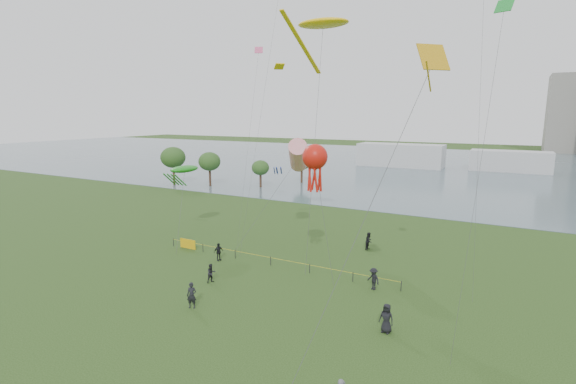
% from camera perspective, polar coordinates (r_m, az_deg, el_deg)
% --- Properties ---
extents(ground_plane, '(400.00, 400.00, 0.00)m').
position_cam_1_polar(ground_plane, '(26.41, -11.18, -21.03)').
color(ground_plane, '#1D3711').
extents(lake, '(400.00, 120.00, 0.08)m').
position_cam_1_polar(lake, '(118.79, 21.26, 3.21)').
color(lake, slate).
rests_on(lake, ground_plane).
extents(building_low, '(16.00, 18.00, 28.00)m').
position_cam_1_polar(building_low, '(185.88, 34.34, 8.84)').
color(building_low, gray).
rests_on(building_low, ground_plane).
extents(pavilion_left, '(22.00, 8.00, 6.00)m').
position_cam_1_polar(pavilion_left, '(115.72, 15.12, 4.88)').
color(pavilion_left, silver).
rests_on(pavilion_left, ground_plane).
extents(pavilion_right, '(18.00, 7.00, 5.00)m').
position_cam_1_polar(pavilion_right, '(115.62, 28.10, 3.74)').
color(pavilion_right, silver).
rests_on(pavilion_right, ground_plane).
extents(trees, '(25.13, 18.83, 7.52)m').
position_cam_1_polar(trees, '(82.55, -9.25, 4.23)').
color(trees, '#382519').
rests_on(trees, ground_plane).
extents(fence, '(24.07, 0.07, 1.05)m').
position_cam_1_polar(fence, '(42.30, -9.59, -7.76)').
color(fence, black).
rests_on(fence, ground_plane).
extents(spectator_a, '(0.87, 0.95, 1.60)m').
position_cam_1_polar(spectator_a, '(35.73, -10.44, -10.87)').
color(spectator_a, black).
rests_on(spectator_a, ground_plane).
extents(spectator_b, '(1.34, 1.13, 1.80)m').
position_cam_1_polar(spectator_b, '(34.46, 11.61, -11.56)').
color(spectator_b, black).
rests_on(spectator_b, ground_plane).
extents(spectator_c, '(0.74, 1.09, 1.72)m').
position_cam_1_polar(spectator_c, '(40.64, -9.48, -8.07)').
color(spectator_c, black).
rests_on(spectator_c, ground_plane).
extents(spectator_d, '(1.01, 0.73, 1.92)m').
position_cam_1_polar(spectator_d, '(28.45, 13.32, -16.45)').
color(spectator_d, black).
rests_on(spectator_d, ground_plane).
extents(spectator_f, '(0.82, 0.69, 1.91)m').
position_cam_1_polar(spectator_f, '(31.60, -13.03, -13.61)').
color(spectator_f, black).
rests_on(spectator_f, ground_plane).
extents(spectator_g, '(0.78, 0.96, 1.83)m').
position_cam_1_polar(spectator_g, '(43.97, 11.01, -6.60)').
color(spectator_g, black).
rests_on(spectator_g, ground_plane).
extents(kite_stingray, '(4.85, 9.99, 22.20)m').
position_cam_1_polar(kite_stingray, '(40.50, 4.73, 21.90)').
color(kite_stingray, '#3F3F42').
extents(kite_windsock, '(5.93, 8.98, 11.41)m').
position_cam_1_polar(kite_windsock, '(44.67, 1.40, 5.01)').
color(kite_windsock, '#3F3F42').
extents(kite_creature, '(4.89, 7.83, 8.07)m').
position_cam_1_polar(kite_creature, '(48.54, -14.02, 3.02)').
color(kite_creature, '#3F3F42').
extents(kite_octopus, '(3.49, 2.37, 11.36)m').
position_cam_1_polar(kite_octopus, '(34.61, 3.71, 4.70)').
color(kite_octopus, '#3F3F42').
extents(kite_delta, '(5.30, 8.93, 17.18)m').
position_cam_1_polar(kite_delta, '(22.10, 18.47, 15.26)').
color(kite_delta, '#3F3F42').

